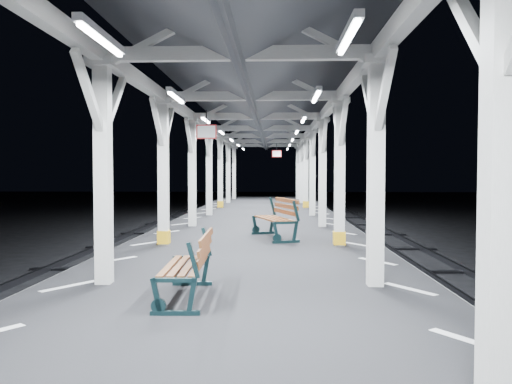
{
  "coord_description": "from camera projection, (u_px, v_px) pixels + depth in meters",
  "views": [
    {
      "loc": [
        0.53,
        -9.28,
        2.65
      ],
      "look_at": [
        0.1,
        2.42,
        2.2
      ],
      "focal_mm": 35.0,
      "sensor_mm": 36.0,
      "label": 1
    }
  ],
  "objects": [
    {
      "name": "ground",
      "position": [
        246.0,
        313.0,
        9.39
      ],
      "size": [
        120.0,
        120.0,
        0.0
      ],
      "primitive_type": "plane",
      "color": "black",
      "rests_on": "ground"
    },
    {
      "name": "platform",
      "position": [
        246.0,
        287.0,
        9.37
      ],
      "size": [
        6.0,
        50.0,
        1.0
      ],
      "primitive_type": "cube",
      "color": "black",
      "rests_on": "ground"
    },
    {
      "name": "hazard_stripes_left",
      "position": [
        117.0,
        260.0,
        9.44
      ],
      "size": [
        1.0,
        48.0,
        0.01
      ],
      "primitive_type": "cube",
      "color": "silver",
      "rests_on": "platform"
    },
    {
      "name": "hazard_stripes_right",
      "position": [
        377.0,
        261.0,
        9.26
      ],
      "size": [
        1.0,
        48.0,
        0.01
      ],
      "primitive_type": "cube",
      "color": "silver",
      "rests_on": "platform"
    },
    {
      "name": "canopy",
      "position": [
        246.0,
        69.0,
        9.19
      ],
      "size": [
        5.4,
        49.0,
        4.65
      ],
      "color": "silver",
      "rests_on": "platform"
    },
    {
      "name": "bench_near",
      "position": [
        192.0,
        264.0,
        6.51
      ],
      "size": [
        0.65,
        1.62,
        0.86
      ],
      "rotation": [
        0.0,
        0.0,
        0.03
      ],
      "color": "#10272A",
      "rests_on": "platform"
    },
    {
      "name": "bench_mid",
      "position": [
        278.0,
        217.0,
        12.55
      ],
      "size": [
        1.22,
        1.97,
        1.01
      ],
      "rotation": [
        0.0,
        0.0,
        0.32
      ],
      "color": "#10272A",
      "rests_on": "platform"
    }
  ]
}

